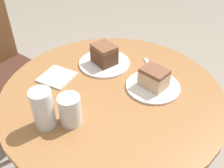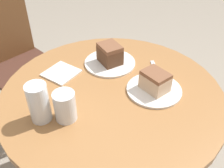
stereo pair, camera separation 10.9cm
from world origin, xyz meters
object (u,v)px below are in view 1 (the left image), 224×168
object	(u,v)px
plate_near	(153,86)
plate_far	(104,63)
glass_lemonade	(43,110)
cake_slice_far	(104,54)
glass_water	(70,112)
cake_slice_near	(154,78)
chair	(2,65)

from	to	relation	value
plate_near	plate_far	world-z (taller)	same
glass_lemonade	plate_near	bearing A→B (deg)	-24.09
cake_slice_far	glass_water	world-z (taller)	glass_water
plate_far	cake_slice_near	world-z (taller)	cake_slice_near
plate_near	cake_slice_far	xyz separation A→B (m)	(0.01, 0.28, 0.05)
plate_near	glass_water	size ratio (longest dim) A/B	1.98
plate_far	cake_slice_near	distance (m)	0.28
cake_slice_near	glass_water	xyz separation A→B (m)	(-0.36, 0.13, -0.00)
plate_far	glass_water	distance (m)	0.40
plate_near	cake_slice_far	bearing A→B (deg)	88.10
chair	glass_water	bearing A→B (deg)	-105.37
plate_near	glass_lemonade	size ratio (longest dim) A/B	1.50
chair	plate_near	xyz separation A→B (m)	(0.15, -1.00, 0.23)
plate_far	glass_lemonade	distance (m)	0.45
cake_slice_far	glass_water	size ratio (longest dim) A/B	1.08
cake_slice_near	glass_lemonade	distance (m)	0.47
cake_slice_far	glass_lemonade	size ratio (longest dim) A/B	0.82
chair	glass_water	world-z (taller)	chair
glass_water	plate_far	bearing A→B (deg)	22.09
plate_near	glass_lemonade	bearing A→B (deg)	155.91
plate_far	cake_slice_far	size ratio (longest dim) A/B	1.93
plate_far	cake_slice_far	world-z (taller)	cake_slice_far
chair	plate_near	world-z (taller)	chair
cake_slice_far	glass_water	bearing A→B (deg)	-157.91
cake_slice_near	cake_slice_far	distance (m)	0.28
chair	cake_slice_far	distance (m)	0.79
chair	cake_slice_near	xyz separation A→B (m)	(0.15, -1.00, 0.28)
plate_near	glass_water	world-z (taller)	glass_water
cake_slice_near	plate_far	bearing A→B (deg)	88.10
chair	cake_slice_far	xyz separation A→B (m)	(0.16, -0.72, 0.28)
plate_near	cake_slice_far	world-z (taller)	cake_slice_far
plate_near	cake_slice_near	bearing A→B (deg)	0.00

